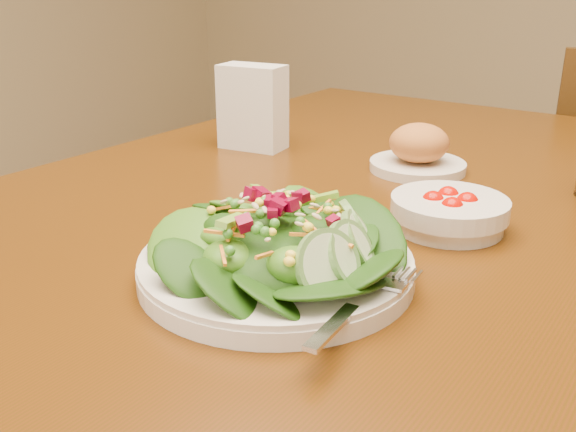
# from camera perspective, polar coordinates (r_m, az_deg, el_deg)

# --- Properties ---
(dining_table) EXTENTS (0.90, 1.40, 0.75)m
(dining_table) POSITION_cam_1_polar(r_m,az_deg,el_deg) (0.88, 4.53, -4.55)
(dining_table) COLOR #472108
(dining_table) RESTS_ON ground_plane
(salad_plate) EXTENTS (0.27, 0.27, 0.08)m
(salad_plate) POSITION_cam_1_polar(r_m,az_deg,el_deg) (0.61, -0.38, -3.24)
(salad_plate) COLOR silver
(salad_plate) RESTS_ON dining_table
(bread_plate) EXTENTS (0.14, 0.14, 0.07)m
(bread_plate) POSITION_cam_1_polar(r_m,az_deg,el_deg) (0.97, 11.52, 5.62)
(bread_plate) COLOR silver
(bread_plate) RESTS_ON dining_table
(tomato_bowl) EXTENTS (0.13, 0.13, 0.04)m
(tomato_bowl) POSITION_cam_1_polar(r_m,az_deg,el_deg) (0.76, 14.12, 0.34)
(tomato_bowl) COLOR silver
(tomato_bowl) RESTS_ON dining_table
(napkin_holder) EXTENTS (0.11, 0.07, 0.14)m
(napkin_holder) POSITION_cam_1_polar(r_m,az_deg,el_deg) (1.07, -3.16, 9.84)
(napkin_holder) COLOR white
(napkin_holder) RESTS_ON dining_table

